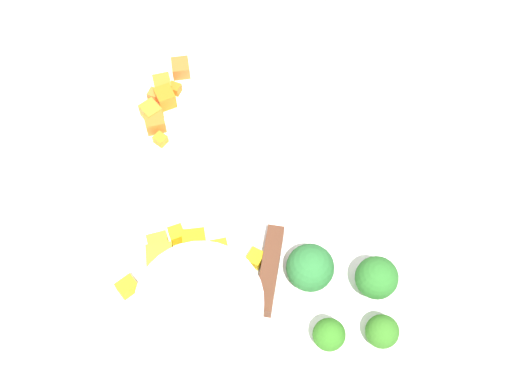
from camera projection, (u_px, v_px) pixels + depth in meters
name	position (u px, v px, depth m)	size (l,w,h in m)	color
ground_plane	(256.00, 204.00, 0.58)	(4.00, 4.00, 0.00)	gray
cutting_board	(256.00, 201.00, 0.58)	(0.44, 0.36, 0.01)	white
prep_bowl	(201.00, 311.00, 0.50)	(0.10, 0.10, 0.05)	silver
chef_knife	(285.00, 176.00, 0.58)	(0.29, 0.25, 0.02)	silver
carrot_dice_0	(181.00, 68.00, 0.63)	(0.02, 0.02, 0.01)	orange
carrot_dice_1	(151.00, 112.00, 0.61)	(0.02, 0.02, 0.02)	orange
carrot_dice_2	(154.00, 95.00, 0.62)	(0.01, 0.01, 0.01)	orange
carrot_dice_3	(162.00, 84.00, 0.63)	(0.02, 0.02, 0.01)	orange
carrot_dice_4	(155.00, 123.00, 0.60)	(0.02, 0.02, 0.01)	orange
carrot_dice_5	(165.00, 98.00, 0.62)	(0.02, 0.02, 0.02)	orange
carrot_dice_6	(175.00, 89.00, 0.63)	(0.01, 0.01, 0.01)	orange
carrot_dice_7	(160.00, 139.00, 0.60)	(0.01, 0.01, 0.01)	orange
pepper_dice_0	(127.00, 287.00, 0.53)	(0.02, 0.01, 0.01)	yellow
pepper_dice_1	(158.00, 244.00, 0.54)	(0.02, 0.01, 0.01)	yellow
pepper_dice_2	(255.00, 258.00, 0.54)	(0.01, 0.01, 0.01)	yellow
pepper_dice_3	(195.00, 244.00, 0.54)	(0.02, 0.02, 0.02)	yellow
pepper_dice_4	(220.00, 249.00, 0.54)	(0.01, 0.01, 0.01)	yellow
pepper_dice_5	(179.00, 239.00, 0.55)	(0.01, 0.01, 0.01)	yellow
pepper_dice_6	(160.00, 259.00, 0.54)	(0.02, 0.02, 0.02)	yellow
broccoli_floret_0	(376.00, 278.00, 0.51)	(0.03, 0.03, 0.04)	#86BE64
broccoli_floret_1	(310.00, 268.00, 0.52)	(0.04, 0.04, 0.04)	#89BA56
broccoli_floret_2	(329.00, 335.00, 0.50)	(0.03, 0.03, 0.03)	#80AE66
broccoli_floret_3	(382.00, 332.00, 0.50)	(0.03, 0.03, 0.03)	#93AB61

